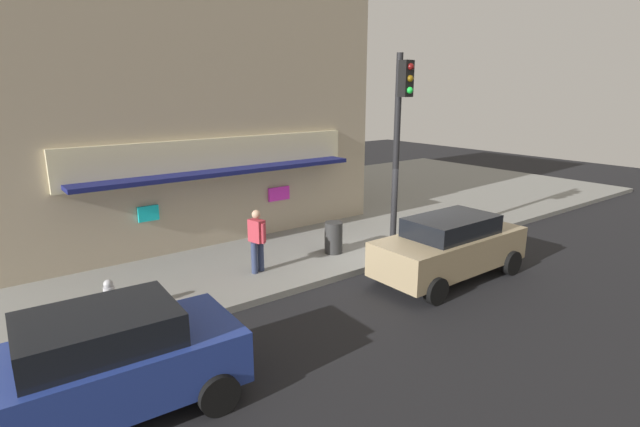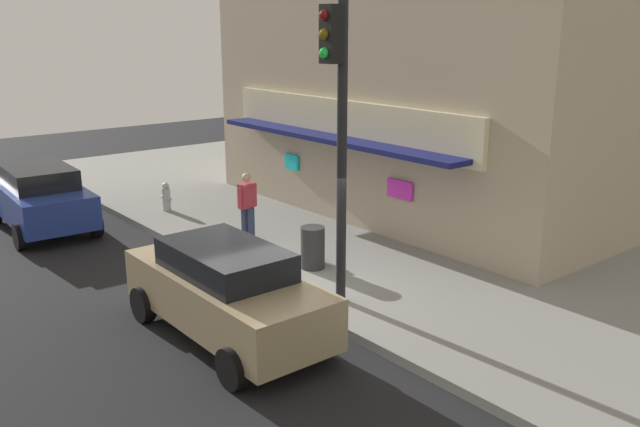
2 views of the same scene
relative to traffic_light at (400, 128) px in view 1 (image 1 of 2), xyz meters
The scene contains 9 objects.
ground_plane 3.80m from the traffic_light, 143.12° to the right, with size 48.02×48.02×0.00m, color black.
sidewalk 6.79m from the traffic_light, 98.35° to the left, with size 32.01×12.69×0.17m, color gray.
corner_building 8.19m from the traffic_light, 117.91° to the left, with size 11.52×8.32×8.42m.
traffic_light is the anchor object (origin of this frame).
fire_hydrant 8.41m from the traffic_light, behind, with size 0.46×0.22×0.78m.
trash_can 3.56m from the traffic_light, 155.07° to the left, with size 0.51×0.51×0.89m, color #2D2D2D.
pedestrian 4.96m from the traffic_light, 169.26° to the left, with size 0.41×0.56×1.63m.
parked_car_blue 9.45m from the traffic_light, 163.67° to the right, with size 4.01×2.17×1.64m.
parked_car_tan 3.55m from the traffic_light, 97.85° to the right, with size 4.26×1.88×1.62m.
Camera 1 is at (-9.12, -8.77, 4.71)m, focal length 27.30 mm.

